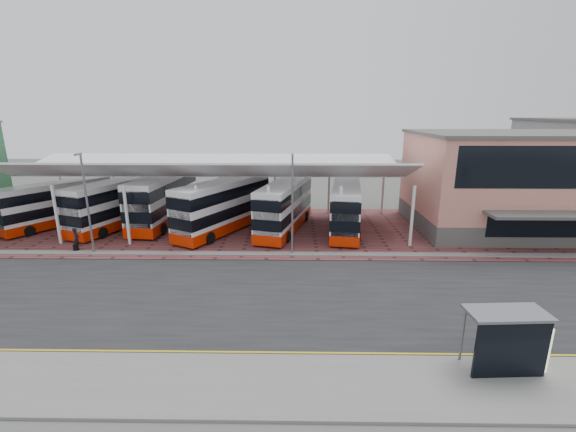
# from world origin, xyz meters

# --- Properties ---
(ground) EXTENTS (140.00, 140.00, 0.00)m
(ground) POSITION_xyz_m (0.00, 0.00, 0.00)
(ground) COLOR #494C47
(road) EXTENTS (120.00, 14.00, 0.02)m
(road) POSITION_xyz_m (0.00, -1.00, 0.01)
(road) COLOR black
(road) RESTS_ON ground
(forecourt) EXTENTS (72.00, 16.00, 0.06)m
(forecourt) POSITION_xyz_m (2.00, 13.00, 0.03)
(forecourt) COLOR brown
(forecourt) RESTS_ON ground
(sidewalk) EXTENTS (120.00, 4.00, 0.14)m
(sidewalk) POSITION_xyz_m (0.00, -9.00, 0.07)
(sidewalk) COLOR #61615F
(sidewalk) RESTS_ON ground
(north_kerb) EXTENTS (120.00, 0.80, 0.14)m
(north_kerb) POSITION_xyz_m (0.00, 6.20, 0.07)
(north_kerb) COLOR #61615F
(north_kerb) RESTS_ON ground
(yellow_line_near) EXTENTS (120.00, 0.12, 0.01)m
(yellow_line_near) POSITION_xyz_m (0.00, -7.00, 0.03)
(yellow_line_near) COLOR gold
(yellow_line_near) RESTS_ON road
(yellow_line_far) EXTENTS (120.00, 0.12, 0.01)m
(yellow_line_far) POSITION_xyz_m (0.00, -6.70, 0.03)
(yellow_line_far) COLOR gold
(yellow_line_far) RESTS_ON road
(canopy) EXTENTS (37.00, 11.63, 7.07)m
(canopy) POSITION_xyz_m (-6.00, 13.94, 5.80)
(canopy) COLOR white
(canopy) RESTS_ON ground
(terminal) EXTENTS (18.40, 14.40, 9.25)m
(terminal) POSITION_xyz_m (23.00, 13.92, 4.66)
(terminal) COLOR #4D4C49
(terminal) RESTS_ON ground
(lamp_west) EXTENTS (0.16, 0.90, 8.07)m
(lamp_west) POSITION_xyz_m (-14.00, 6.27, 4.36)
(lamp_west) COLOR slate
(lamp_west) RESTS_ON ground
(lamp_east) EXTENTS (0.16, 0.90, 8.07)m
(lamp_east) POSITION_xyz_m (2.00, 6.27, 4.36)
(lamp_east) COLOR slate
(lamp_east) RESTS_ON ground
(bus_0) EXTENTS (7.55, 10.21, 4.33)m
(bus_0) POSITION_xyz_m (-21.31, 14.00, 2.21)
(bus_0) COLOR white
(bus_0) RESTS_ON forecourt
(bus_1) EXTENTS (6.26, 11.40, 4.61)m
(bus_1) POSITION_xyz_m (-15.03, 13.76, 2.35)
(bus_1) COLOR white
(bus_1) RESTS_ON forecourt
(bus_2) EXTENTS (3.71, 12.19, 4.95)m
(bus_2) POSITION_xyz_m (-11.03, 15.10, 2.52)
(bus_2) COLOR white
(bus_2) RESTS_ON forecourt
(bus_3) EXTENTS (7.89, 11.55, 4.81)m
(bus_3) POSITION_xyz_m (-4.48, 12.50, 2.45)
(bus_3) COLOR white
(bus_3) RESTS_ON forecourt
(bus_4) EXTENTS (5.36, 11.53, 4.63)m
(bus_4) POSITION_xyz_m (1.26, 12.87, 2.36)
(bus_4) COLOR white
(bus_4) RESTS_ON forecourt
(bus_5) EXTENTS (4.03, 11.14, 4.49)m
(bus_5) POSITION_xyz_m (7.04, 12.80, 2.29)
(bus_5) COLOR white
(bus_5) RESTS_ON forecourt
(pedestrian) EXTENTS (0.62, 0.79, 1.90)m
(pedestrian) POSITION_xyz_m (-15.64, 6.93, 1.01)
(pedestrian) COLOR black
(pedestrian) RESTS_ON forecourt
(suitcase) EXTENTS (0.33, 0.24, 0.57)m
(suitcase) POSITION_xyz_m (-15.62, 6.62, 0.35)
(suitcase) COLOR black
(suitcase) RESTS_ON forecourt
(bus_shelter) EXTENTS (3.50, 1.75, 2.73)m
(bus_shelter) POSITION_xyz_m (11.53, -8.06, 1.84)
(bus_shelter) COLOR black
(bus_shelter) RESTS_ON sidewalk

